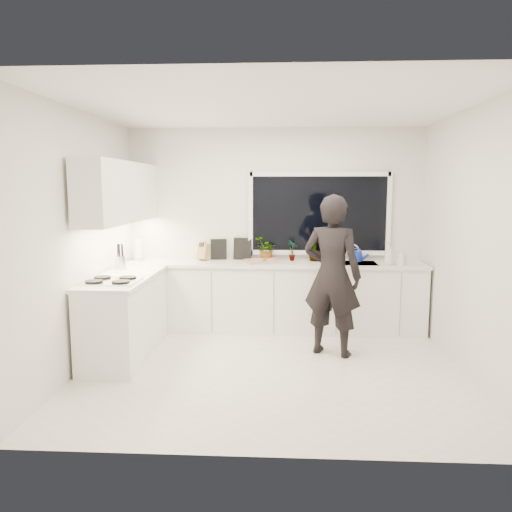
{
  "coord_description": "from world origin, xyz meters",
  "views": [
    {
      "loc": [
        0.11,
        -5.07,
        1.92
      ],
      "look_at": [
        -0.18,
        0.4,
        1.15
      ],
      "focal_mm": 35.0,
      "sensor_mm": 36.0,
      "label": 1
    }
  ],
  "objects": [
    {
      "name": "wall_left",
      "position": [
        -2.01,
        0.0,
        1.35
      ],
      "size": [
        0.02,
        3.5,
        2.7
      ],
      "primitive_type": "cube",
      "color": "white",
      "rests_on": "ground"
    },
    {
      "name": "stovetop",
      "position": [
        -1.69,
        -0.0,
        0.94
      ],
      "size": [
        0.56,
        0.48,
        0.03
      ],
      "primitive_type": "cube",
      "color": "black",
      "rests_on": "countertop_left"
    },
    {
      "name": "faucet",
      "position": [
        1.05,
        1.65,
        1.03
      ],
      "size": [
        0.03,
        0.03,
        0.22
      ],
      "primitive_type": "cylinder",
      "color": "silver",
      "rests_on": "countertop_back"
    },
    {
      "name": "ceiling",
      "position": [
        0.0,
        0.0,
        2.71
      ],
      "size": [
        4.0,
        3.5,
        0.02
      ],
      "primitive_type": "cube",
      "color": "white",
      "rests_on": "wall_back"
    },
    {
      "name": "picture_frame_small",
      "position": [
        -0.44,
        1.69,
        1.07
      ],
      "size": [
        0.25,
        0.05,
        0.3
      ],
      "primitive_type": "cube",
      "rotation": [
        0.0,
        0.0,
        -0.11
      ],
      "color": "black",
      "rests_on": "countertop_back"
    },
    {
      "name": "pizza",
      "position": [
        -0.14,
        1.42,
        0.95
      ],
      "size": [
        0.52,
        0.45,
        0.01
      ],
      "primitive_type": "cube",
      "rotation": [
        0.0,
        0.0,
        0.38
      ],
      "color": "red",
      "rests_on": "pizza_tray"
    },
    {
      "name": "knife_block",
      "position": [
        -0.97,
        1.59,
        1.03
      ],
      "size": [
        0.16,
        0.15,
        0.22
      ],
      "primitive_type": "cube",
      "rotation": [
        0.0,
        0.0,
        -0.43
      ],
      "color": "#9E7349",
      "rests_on": "countertop_back"
    },
    {
      "name": "soap_bottles",
      "position": [
        1.52,
        1.3,
        1.05
      ],
      "size": [
        0.31,
        0.16,
        0.3
      ],
      "color": "#D8BF66",
      "rests_on": "countertop_back"
    },
    {
      "name": "wall_right",
      "position": [
        2.01,
        0.0,
        1.35
      ],
      "size": [
        0.02,
        3.5,
        2.7
      ],
      "primitive_type": "cube",
      "color": "white",
      "rests_on": "ground"
    },
    {
      "name": "base_cabinets_back",
      "position": [
        0.0,
        1.45,
        0.44
      ],
      "size": [
        3.92,
        0.58,
        0.88
      ],
      "primitive_type": "cube",
      "color": "white",
      "rests_on": "floor"
    },
    {
      "name": "person",
      "position": [
        0.67,
        0.51,
        0.92
      ],
      "size": [
        0.78,
        0.66,
        1.83
      ],
      "primitive_type": "imported",
      "rotation": [
        0.0,
        0.0,
        2.75
      ],
      "color": "black",
      "rests_on": "floor"
    },
    {
      "name": "utensil_crock",
      "position": [
        -1.85,
        0.8,
        1.0
      ],
      "size": [
        0.15,
        0.15,
        0.16
      ],
      "primitive_type": "cylinder",
      "rotation": [
        0.0,
        0.0,
        0.13
      ],
      "color": "#B7B7BC",
      "rests_on": "countertop_left"
    },
    {
      "name": "watering_can",
      "position": [
        1.1,
        1.61,
        0.98
      ],
      "size": [
        0.16,
        0.16,
        0.13
      ],
      "primitive_type": "cylinder",
      "rotation": [
        0.0,
        0.0,
        -0.15
      ],
      "color": "#152AC9",
      "rests_on": "countertop_back"
    },
    {
      "name": "pizza_tray",
      "position": [
        -0.14,
        1.42,
        0.94
      ],
      "size": [
        0.57,
        0.5,
        0.03
      ],
      "primitive_type": "cube",
      "rotation": [
        0.0,
        0.0,
        0.38
      ],
      "color": "#B4B3B8",
      "rests_on": "countertop_back"
    },
    {
      "name": "sink",
      "position": [
        1.05,
        1.45,
        0.87
      ],
      "size": [
        0.58,
        0.42,
        0.14
      ],
      "primitive_type": "cube",
      "color": "silver",
      "rests_on": "countertop_back"
    },
    {
      "name": "herb_plants",
      "position": [
        0.14,
        1.61,
        1.08
      ],
      "size": [
        0.97,
        0.38,
        0.34
      ],
      "color": "#26662D",
      "rests_on": "countertop_back"
    },
    {
      "name": "wall_back",
      "position": [
        0.0,
        1.76,
        1.35
      ],
      "size": [
        4.0,
        0.02,
        2.7
      ],
      "primitive_type": "cube",
      "color": "white",
      "rests_on": "ground"
    },
    {
      "name": "base_cabinets_left",
      "position": [
        -1.67,
        0.35,
        0.44
      ],
      "size": [
        0.58,
        1.6,
        0.88
      ],
      "primitive_type": "cube",
      "color": "white",
      "rests_on": "floor"
    },
    {
      "name": "upper_cabinets",
      "position": [
        -1.79,
        0.7,
        1.85
      ],
      "size": [
        0.34,
        2.1,
        0.7
      ],
      "primitive_type": "cube",
      "color": "white",
      "rests_on": "wall_left"
    },
    {
      "name": "countertop_back",
      "position": [
        0.0,
        1.44,
        0.9
      ],
      "size": [
        3.94,
        0.62,
        0.04
      ],
      "primitive_type": "cube",
      "color": "silver",
      "rests_on": "base_cabinets_back"
    },
    {
      "name": "paper_towel_roll",
      "position": [
        -1.85,
        1.55,
        1.05
      ],
      "size": [
        0.13,
        0.13,
        0.26
      ],
      "primitive_type": "cylinder",
      "rotation": [
        0.0,
        0.0,
        -0.24
      ],
      "color": "silver",
      "rests_on": "countertop_back"
    },
    {
      "name": "countertop_left",
      "position": [
        -1.67,
        0.35,
        0.9
      ],
      "size": [
        0.62,
        1.6,
        0.04
      ],
      "primitive_type": "cube",
      "color": "silver",
      "rests_on": "base_cabinets_left"
    },
    {
      "name": "picture_frame_large",
      "position": [
        -0.77,
        1.69,
        1.06
      ],
      "size": [
        0.22,
        0.05,
        0.28
      ],
      "primitive_type": "cube",
      "rotation": [
        0.0,
        0.0,
        0.14
      ],
      "color": "black",
      "rests_on": "countertop_back"
    },
    {
      "name": "floor",
      "position": [
        0.0,
        0.0,
        -0.01
      ],
      "size": [
        4.0,
        3.5,
        0.02
      ],
      "primitive_type": "cube",
      "color": "beige",
      "rests_on": "ground"
    },
    {
      "name": "window",
      "position": [
        0.6,
        1.73,
        1.55
      ],
      "size": [
        1.8,
        0.02,
        1.0
      ],
      "primitive_type": "cube",
      "color": "black",
      "rests_on": "wall_back"
    }
  ]
}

